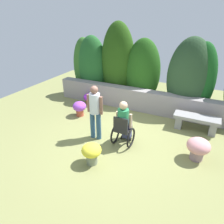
{
  "coord_description": "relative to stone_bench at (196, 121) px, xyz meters",
  "views": [
    {
      "loc": [
        2.04,
        -4.62,
        3.38
      ],
      "look_at": [
        -0.19,
        -0.03,
        0.85
      ],
      "focal_mm": 32.45,
      "sensor_mm": 36.0,
      "label": 1
    }
  ],
  "objects": [
    {
      "name": "flower_pot_small_foreground",
      "position": [
        -2.13,
        -2.78,
        0.02
      ],
      "size": [
        0.49,
        0.49,
        0.55
      ],
      "color": "gray",
      "rests_on": "ground"
    },
    {
      "name": "person_in_wheelchair",
      "position": [
        -1.76,
        -1.68,
        0.3
      ],
      "size": [
        0.53,
        0.66,
        1.33
      ],
      "rotation": [
        0.0,
        0.0,
        -0.11
      ],
      "color": "black",
      "rests_on": "ground"
    },
    {
      "name": "stone_bench",
      "position": [
        0.0,
        0.0,
        0.0
      ],
      "size": [
        1.36,
        0.47,
        0.49
      ],
      "rotation": [
        0.0,
        0.0,
        -0.01
      ],
      "color": "gray",
      "rests_on": "ground"
    },
    {
      "name": "hedge_backdrop",
      "position": [
        -1.97,
        1.28,
        1.03
      ],
      "size": [
        7.32,
        1.17,
        3.1
      ],
      "color": "#346926",
      "rests_on": "ground"
    },
    {
      "name": "flower_pot_purple_near",
      "position": [
        -4.08,
        0.26,
        -0.05
      ],
      "size": [
        0.43,
        0.43,
        0.46
      ],
      "color": "brown",
      "rests_on": "ground"
    },
    {
      "name": "flower_pot_terracotta_by_wall",
      "position": [
        -3.85,
        -0.75,
        0.0
      ],
      "size": [
        0.48,
        0.48,
        0.54
      ],
      "color": "#B54C37",
      "rests_on": "ground"
    },
    {
      "name": "ground_plane",
      "position": [
        -1.99,
        -1.5,
        -0.32
      ],
      "size": [
        11.75,
        11.75,
        0.0
      ],
      "primitive_type": "plane",
      "color": "olive"
    },
    {
      "name": "person_standing_companion",
      "position": [
        -2.61,
        -1.75,
        0.62
      ],
      "size": [
        0.49,
        0.3,
        1.63
      ],
      "rotation": [
        0.0,
        0.0,
        0.27
      ],
      "color": "#2F5373",
      "rests_on": "ground"
    },
    {
      "name": "flower_pot_red_accent",
      "position": [
        0.18,
        -1.48,
        0.03
      ],
      "size": [
        0.57,
        0.57,
        0.59
      ],
      "color": "gray",
      "rests_on": "ground"
    },
    {
      "name": "stone_retaining_wall",
      "position": [
        -1.99,
        0.66,
        0.08
      ],
      "size": [
        7.03,
        0.4,
        0.8
      ],
      "primitive_type": "cube",
      "color": "gray",
      "rests_on": "ground"
    }
  ]
}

